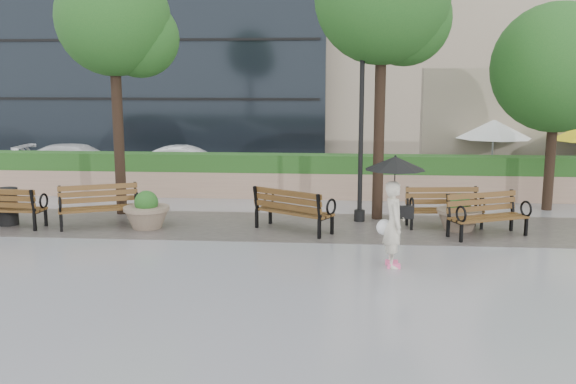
# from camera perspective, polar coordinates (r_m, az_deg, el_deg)

# --- Properties ---
(ground) EXTENTS (100.00, 100.00, 0.00)m
(ground) POSITION_cam_1_polar(r_m,az_deg,el_deg) (13.29, -2.87, -6.01)
(ground) COLOR gray
(ground) RESTS_ON ground
(cobble_strip) EXTENTS (28.00, 3.20, 0.01)m
(cobble_strip) POSITION_cam_1_polar(r_m,az_deg,el_deg) (16.18, -1.48, -3.05)
(cobble_strip) COLOR #383330
(cobble_strip) RESTS_ON ground
(hedge_wall) EXTENTS (24.00, 0.80, 1.35)m
(hedge_wall) POSITION_cam_1_polar(r_m,az_deg,el_deg) (19.96, -0.27, 1.42)
(hedge_wall) COLOR tan
(hedge_wall) RESTS_ON ground
(cafe_wall) EXTENTS (10.00, 0.60, 4.00)m
(cafe_wall) POSITION_cam_1_polar(r_m,az_deg,el_deg) (24.02, 23.71, 5.26)
(cafe_wall) COLOR tan
(cafe_wall) RESTS_ON ground
(cafe_hedge) EXTENTS (8.00, 0.50, 0.90)m
(cafe_hedge) POSITION_cam_1_polar(r_m,az_deg,el_deg) (21.96, 24.03, 0.77)
(cafe_hedge) COLOR #234617
(cafe_hedge) RESTS_ON ground
(asphalt_street) EXTENTS (40.00, 7.00, 0.00)m
(asphalt_street) POSITION_cam_1_polar(r_m,az_deg,el_deg) (24.00, 0.55, 1.30)
(asphalt_street) COLOR black
(asphalt_street) RESTS_ON ground
(bench_0) EXTENTS (1.96, 0.87, 1.03)m
(bench_0) POSITION_cam_1_polar(r_m,az_deg,el_deg) (17.43, -23.80, -1.95)
(bench_0) COLOR brown
(bench_0) RESTS_ON ground
(bench_1) EXTENTS (2.06, 1.46, 1.04)m
(bench_1) POSITION_cam_1_polar(r_m,az_deg,el_deg) (16.73, -16.39, -1.95)
(bench_1) COLOR brown
(bench_1) RESTS_ON ground
(bench_2) EXTENTS (2.07, 1.69, 1.05)m
(bench_2) POSITION_cam_1_polar(r_m,az_deg,el_deg) (15.58, 0.48, -2.39)
(bench_2) COLOR brown
(bench_2) RESTS_ON ground
(bench_3) EXTENTS (1.91, 0.95, 0.98)m
(bench_3) POSITION_cam_1_polar(r_m,az_deg,el_deg) (16.44, 13.68, -2.10)
(bench_3) COLOR brown
(bench_3) RESTS_ON ground
(bench_4) EXTENTS (2.02, 1.45, 1.01)m
(bench_4) POSITION_cam_1_polar(r_m,az_deg,el_deg) (15.78, 17.28, -2.75)
(bench_4) COLOR brown
(bench_4) RESTS_ON ground
(planter_left) EXTENTS (1.13, 1.13, 0.95)m
(planter_left) POSITION_cam_1_polar(r_m,az_deg,el_deg) (16.26, -12.45, -1.89)
(planter_left) COLOR #7F6B56
(planter_left) RESTS_ON ground
(planter_right) EXTENTS (1.08, 1.08, 0.91)m
(planter_right) POSITION_cam_1_polar(r_m,az_deg,el_deg) (16.23, 14.95, -2.08)
(planter_right) COLOR #7F6B56
(planter_right) RESTS_ON ground
(trash_bin) EXTENTS (0.54, 0.54, 0.90)m
(trash_bin) POSITION_cam_1_polar(r_m,az_deg,el_deg) (17.69, -23.66, -1.29)
(trash_bin) COLOR black
(trash_bin) RESTS_ON ground
(lamppost) EXTENTS (0.28, 0.28, 4.44)m
(lamppost) POSITION_cam_1_polar(r_m,az_deg,el_deg) (16.50, 6.48, 4.07)
(lamppost) COLOR black
(lamppost) RESTS_ON ground
(tree_0) EXTENTS (3.14, 2.98, 6.70)m
(tree_0) POSITION_cam_1_polar(r_m,az_deg,el_deg) (17.92, -14.71, 14.19)
(tree_0) COLOR black
(tree_0) RESTS_ON ground
(tree_1) EXTENTS (3.50, 3.41, 7.41)m
(tree_1) POSITION_cam_1_polar(r_m,az_deg,el_deg) (16.96, 8.90, 16.28)
(tree_1) COLOR black
(tree_1) RESTS_ON ground
(tree_2) EXTENTS (3.60, 3.53, 5.72)m
(tree_2) POSITION_cam_1_polar(r_m,az_deg,el_deg) (19.37, 23.12, 9.82)
(tree_2) COLOR black
(tree_2) RESTS_ON ground
(patio_umb_white) EXTENTS (2.50, 2.50, 2.30)m
(patio_umb_white) POSITION_cam_1_polar(r_m,az_deg,el_deg) (22.41, 17.81, 5.31)
(patio_umb_white) COLOR black
(patio_umb_white) RESTS_ON ground
(car_left) EXTENTS (4.46, 2.00, 1.27)m
(car_left) POSITION_cam_1_polar(r_m,az_deg,el_deg) (24.94, -18.08, 2.61)
(car_left) COLOR silver
(car_left) RESTS_ON ground
(car_right) EXTENTS (3.78, 1.46, 1.23)m
(car_right) POSITION_cam_1_polar(r_m,az_deg,el_deg) (23.65, -8.94, 2.54)
(car_right) COLOR silver
(car_right) RESTS_ON ground
(pedestrian) EXTENTS (1.19, 1.19, 2.18)m
(pedestrian) POSITION_cam_1_polar(r_m,az_deg,el_deg) (12.70, 9.42, -0.73)
(pedestrian) COLOR beige
(pedestrian) RESTS_ON ground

